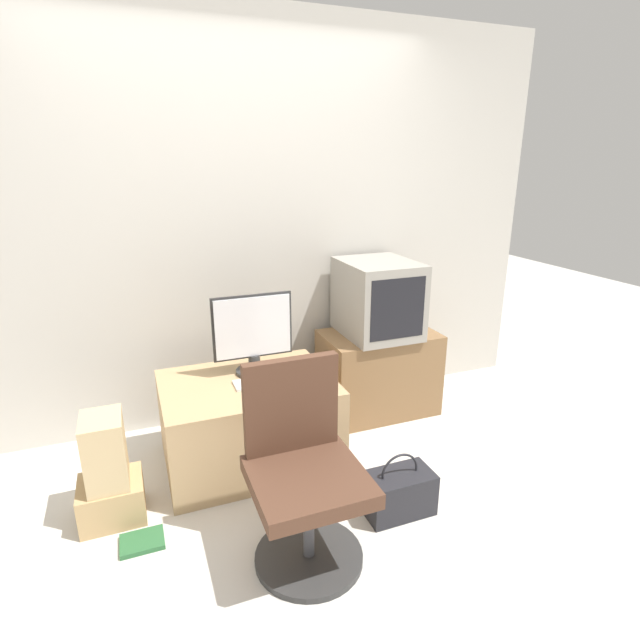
% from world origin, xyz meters
% --- Properties ---
extents(ground_plane, '(12.00, 12.00, 0.00)m').
position_xyz_m(ground_plane, '(0.00, 0.00, 0.00)').
color(ground_plane, beige).
extents(wall_back, '(4.40, 0.05, 2.60)m').
position_xyz_m(wall_back, '(0.00, 1.32, 1.30)').
color(wall_back, beige).
rests_on(wall_back, ground_plane).
extents(desk, '(0.97, 0.72, 0.51)m').
position_xyz_m(desk, '(-0.13, 0.70, 0.25)').
color(desk, tan).
rests_on(desk, ground_plane).
extents(side_stand, '(0.77, 0.48, 0.58)m').
position_xyz_m(side_stand, '(0.87, 0.98, 0.29)').
color(side_stand, olive).
rests_on(side_stand, ground_plane).
extents(main_monitor, '(0.47, 0.22, 0.48)m').
position_xyz_m(main_monitor, '(-0.05, 0.81, 0.75)').
color(main_monitor, '#2D2D2D').
rests_on(main_monitor, desk).
extents(keyboard, '(0.35, 0.13, 0.01)m').
position_xyz_m(keyboard, '(-0.03, 0.65, 0.52)').
color(keyboard, white).
rests_on(keyboard, desk).
extents(mouse, '(0.07, 0.04, 0.03)m').
position_xyz_m(mouse, '(0.20, 0.67, 0.52)').
color(mouse, black).
rests_on(mouse, desk).
extents(crt_tv, '(0.46, 0.55, 0.50)m').
position_xyz_m(crt_tv, '(0.85, 0.98, 0.83)').
color(crt_tv, gray).
rests_on(crt_tv, side_stand).
extents(office_chair, '(0.49, 0.49, 0.89)m').
position_xyz_m(office_chair, '(-0.07, -0.11, 0.40)').
color(office_chair, '#333333').
rests_on(office_chair, ground_plane).
extents(cardboard_box_lower, '(0.31, 0.27, 0.20)m').
position_xyz_m(cardboard_box_lower, '(-0.89, 0.45, 0.10)').
color(cardboard_box_lower, tan).
rests_on(cardboard_box_lower, ground_plane).
extents(cardboard_box_upper, '(0.19, 0.25, 0.35)m').
position_xyz_m(cardboard_box_upper, '(-0.89, 0.45, 0.38)').
color(cardboard_box_upper, '#D1B27F').
rests_on(cardboard_box_upper, cardboard_box_lower).
extents(handbag, '(0.35, 0.20, 0.34)m').
position_xyz_m(handbag, '(0.46, -0.04, 0.11)').
color(handbag, '#232328').
rests_on(handbag, ground_plane).
extents(book, '(0.20, 0.15, 0.02)m').
position_xyz_m(book, '(-0.77, 0.20, 0.01)').
color(book, '#2D6638').
rests_on(book, ground_plane).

